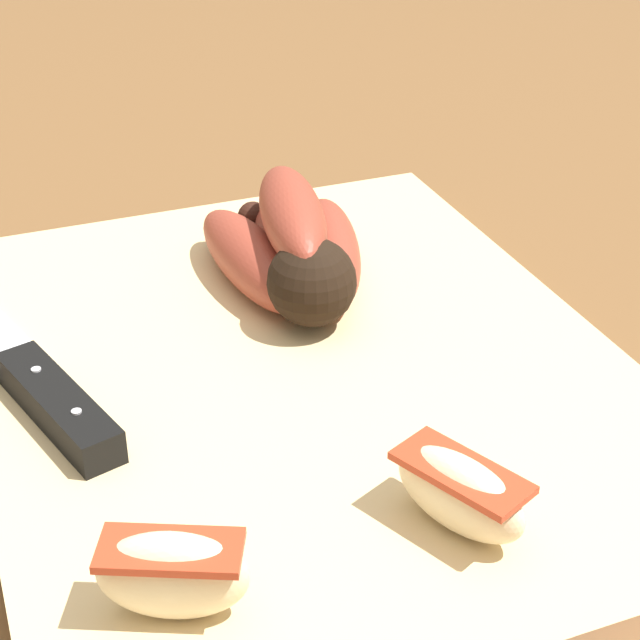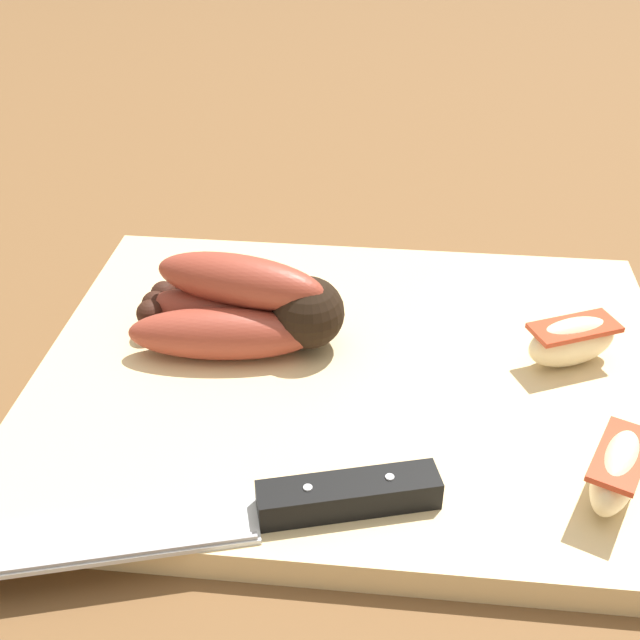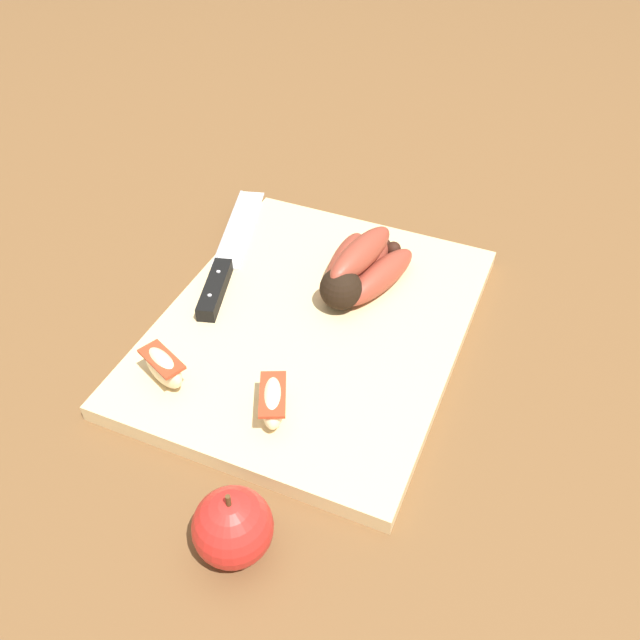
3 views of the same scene
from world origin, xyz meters
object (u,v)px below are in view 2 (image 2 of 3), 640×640
at_px(apple_wedge_middle, 572,341).
at_px(apple_wedge_near, 617,471).
at_px(chefs_knife, 260,510).
at_px(banana_bunch, 244,308).

bearing_deg(apple_wedge_middle, apple_wedge_near, 92.05).
xyz_separation_m(chefs_knife, apple_wedge_middle, (-0.19, -0.16, 0.01)).
relative_size(banana_bunch, apple_wedge_near, 2.31).
xyz_separation_m(banana_bunch, chefs_knife, (-0.04, 0.17, -0.02)).
relative_size(apple_wedge_near, apple_wedge_middle, 0.93).
distance_m(apple_wedge_near, apple_wedge_middle, 0.13).
bearing_deg(chefs_knife, apple_wedge_middle, -139.13).
bearing_deg(chefs_knife, apple_wedge_near, -169.59).
bearing_deg(banana_bunch, apple_wedge_near, 149.90).
xyz_separation_m(chefs_knife, apple_wedge_near, (-0.19, -0.03, 0.01)).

